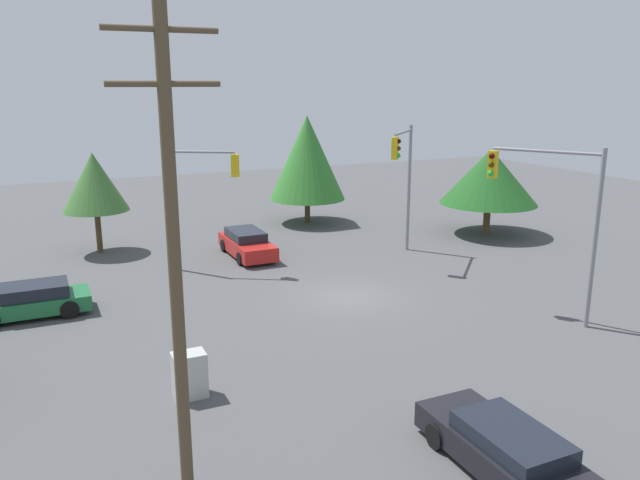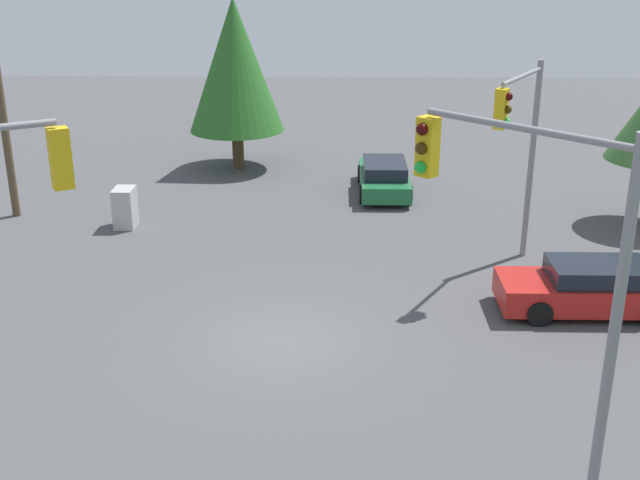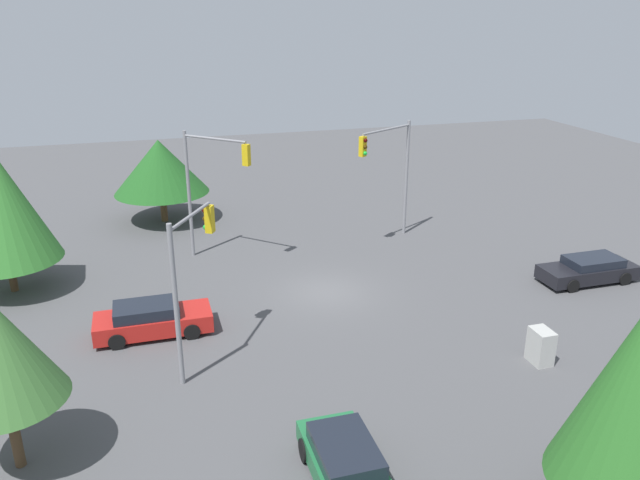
{
  "view_description": "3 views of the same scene",
  "coord_description": "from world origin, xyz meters",
  "views": [
    {
      "loc": [
        11.77,
        22.58,
        8.92
      ],
      "look_at": [
        0.76,
        -1.18,
        2.33
      ],
      "focal_mm": 35.0,
      "sensor_mm": 36.0,
      "label": 1
    },
    {
      "loc": [
        -17.61,
        -1.31,
        9.34
      ],
      "look_at": [
        0.21,
        -0.94,
        2.59
      ],
      "focal_mm": 45.0,
      "sensor_mm": 36.0,
      "label": 2
    },
    {
      "loc": [
        25.61,
        -7.85,
        12.6
      ],
      "look_at": [
        -0.4,
        -0.21,
        2.51
      ],
      "focal_mm": 35.0,
      "sensor_mm": 36.0,
      "label": 3
    }
  ],
  "objects": [
    {
      "name": "sedan_red",
      "position": [
        1.85,
        -8.04,
        0.67
      ],
      "size": [
        1.95,
        4.69,
        1.37
      ],
      "color": "red",
      "rests_on": "ground_plane"
    },
    {
      "name": "electrical_cabinet",
      "position": [
        8.23,
        5.91,
        0.68
      ],
      "size": [
        0.95,
        0.67,
        1.37
      ],
      "primitive_type": "cube",
      "color": "#B2B2AD",
      "rests_on": "ground_plane"
    },
    {
      "name": "traffic_signal_main",
      "position": [
        4.71,
        -6.53,
        4.12
      ],
      "size": [
        3.05,
        1.9,
        6.05
      ],
      "rotation": [
        0.0,
        0.0,
        2.61
      ],
      "color": "gray",
      "rests_on": "ground_plane"
    },
    {
      "name": "tree_corner",
      "position": [
        15.88,
        2.92,
        4.37
      ],
      "size": [
        3.98,
        3.98,
        7.13
      ],
      "color": "#4C3823",
      "rests_on": "ground_plane"
    },
    {
      "name": "sedan_green",
      "position": [
        12.34,
        -3.17,
        0.64
      ],
      "size": [
        4.46,
        1.96,
        1.3
      ],
      "rotation": [
        0.0,
        0.0,
        -1.57
      ],
      "color": "#1E6638",
      "rests_on": "ground_plane"
    },
    {
      "name": "traffic_signal_aux",
      "position": [
        -5.56,
        -4.52,
        4.64
      ],
      "size": [
        2.91,
        3.01,
        6.8
      ],
      "rotation": [
        0.0,
        0.0,
        0.8
      ],
      "color": "gray",
      "rests_on": "ground_plane"
    },
    {
      "name": "ground_plane",
      "position": [
        0.0,
        0.0,
        0.0
      ],
      "size": [
        80.0,
        80.0,
        0.0
      ],
      "primitive_type": "plane",
      "color": "#4C4C4F"
    }
  ]
}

